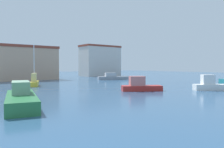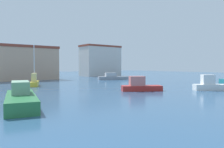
{
  "view_description": "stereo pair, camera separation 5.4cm",
  "coord_description": "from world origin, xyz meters",
  "px_view_note": "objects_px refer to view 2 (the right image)",
  "views": [
    {
      "loc": [
        -0.25,
        -4.46,
        2.79
      ],
      "look_at": [
        16.72,
        17.83,
        1.77
      ],
      "focal_mm": 34.82,
      "sensor_mm": 36.0,
      "label": 1
    },
    {
      "loc": [
        -0.21,
        -4.49,
        2.79
      ],
      "look_at": [
        16.72,
        17.83,
        1.77
      ],
      "focal_mm": 34.82,
      "sensor_mm": 36.0,
      "label": 2
    }
  ],
  "objects_px": {
    "motorboat_white_near_pier": "(211,85)",
    "motorboat_green_far_left": "(21,98)",
    "motorboat_grey_inner_mooring": "(113,77)",
    "sailboat_yellow_mid_harbor": "(34,81)",
    "motorboat_red_distant_north": "(140,86)"
  },
  "relations": [
    {
      "from": "motorboat_red_distant_north",
      "to": "motorboat_white_near_pier",
      "type": "bearing_deg",
      "value": -33.33
    },
    {
      "from": "motorboat_green_far_left",
      "to": "motorboat_grey_inner_mooring",
      "type": "distance_m",
      "value": 30.52
    },
    {
      "from": "motorboat_green_far_left",
      "to": "motorboat_white_near_pier",
      "type": "bearing_deg",
      "value": -8.12
    },
    {
      "from": "motorboat_green_far_left",
      "to": "motorboat_white_near_pier",
      "type": "xyz_separation_m",
      "value": [
        20.24,
        -2.89,
        0.02
      ]
    },
    {
      "from": "motorboat_grey_inner_mooring",
      "to": "sailboat_yellow_mid_harbor",
      "type": "bearing_deg",
      "value": -164.62
    },
    {
      "from": "motorboat_green_far_left",
      "to": "motorboat_white_near_pier",
      "type": "distance_m",
      "value": 20.44
    },
    {
      "from": "motorboat_green_far_left",
      "to": "motorboat_white_near_pier",
      "type": "height_order",
      "value": "motorboat_white_near_pier"
    },
    {
      "from": "motorboat_red_distant_north",
      "to": "motorboat_white_near_pier",
      "type": "xyz_separation_m",
      "value": [
        6.99,
        -4.59,
        -0.0
      ]
    },
    {
      "from": "motorboat_green_far_left",
      "to": "motorboat_red_distant_north",
      "type": "distance_m",
      "value": 13.36
    },
    {
      "from": "motorboat_white_near_pier",
      "to": "motorboat_green_far_left",
      "type": "bearing_deg",
      "value": 171.88
    },
    {
      "from": "motorboat_green_far_left",
      "to": "motorboat_red_distant_north",
      "type": "height_order",
      "value": "motorboat_green_far_left"
    },
    {
      "from": "motorboat_grey_inner_mooring",
      "to": "motorboat_red_distant_north",
      "type": "bearing_deg",
      "value": -119.01
    },
    {
      "from": "motorboat_red_distant_north",
      "to": "sailboat_yellow_mid_harbor",
      "type": "bearing_deg",
      "value": 120.03
    },
    {
      "from": "motorboat_grey_inner_mooring",
      "to": "motorboat_white_near_pier",
      "type": "relative_size",
      "value": 1.6
    },
    {
      "from": "sailboat_yellow_mid_harbor",
      "to": "motorboat_grey_inner_mooring",
      "type": "distance_m",
      "value": 18.3
    }
  ]
}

